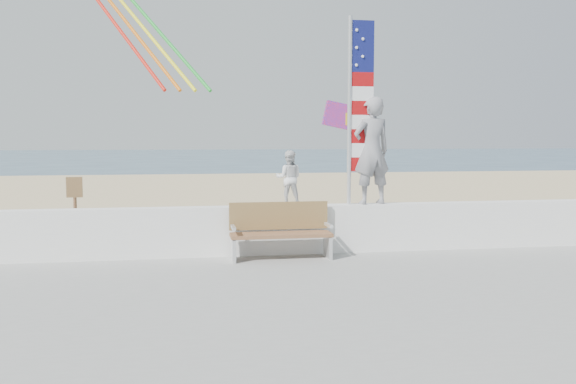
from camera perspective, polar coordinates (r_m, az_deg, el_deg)
name	(u,v)px	position (r m, az deg, el deg)	size (l,w,h in m)	color
ground	(294,289)	(9.54, 0.61, -9.08)	(220.00, 220.00, 0.00)	#325065
sand	(242,214)	(18.33, -4.34, -2.10)	(90.00, 40.00, 0.08)	#CEB789
boardwalk	(372,384)	(5.80, 7.90, -17.35)	(50.00, 12.40, 0.10)	#9B9B96
seawall	(276,230)	(11.36, -1.16, -3.55)	(30.00, 0.35, 0.90)	white
adult	(372,151)	(11.64, 7.84, 3.84)	(0.74, 0.48, 2.02)	gray
child	(289,178)	(11.29, 0.08, 1.32)	(0.50, 0.39, 1.02)	silver
bench	(280,230)	(10.91, -0.73, -3.60)	(1.80, 0.57, 1.00)	#8C5E3D
flag	(356,103)	(11.56, 6.40, 8.32)	(0.50, 0.08, 3.50)	silver
parafoil_kite	(347,117)	(14.13, 5.54, 6.97)	(1.12, 0.40, 0.75)	red
sign	(75,206)	(13.21, -19.30, -1.24)	(0.32, 0.07, 1.46)	brown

